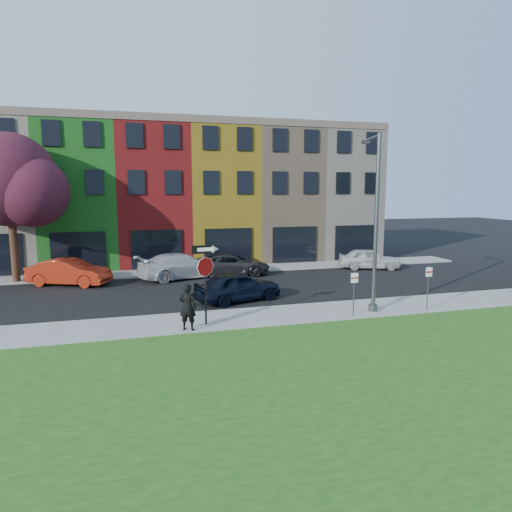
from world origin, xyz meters
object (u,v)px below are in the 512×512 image
object	(u,v)px
man	(188,307)
sedan_near	(238,286)
stop_sign	(205,268)
street_lamp	(375,223)

from	to	relation	value
man	sedan_near	xyz separation A→B (m)	(3.08, 4.44, -0.29)
stop_sign	sedan_near	xyz separation A→B (m)	(2.28, 3.92, -1.67)
man	stop_sign	bearing A→B (deg)	-122.12
stop_sign	street_lamp	world-z (taller)	street_lamp
sedan_near	street_lamp	distance (m)	7.30
stop_sign	sedan_near	distance (m)	4.83
man	street_lamp	xyz separation A→B (m)	(8.41, 0.71, 3.01)
man	sedan_near	bearing A→B (deg)	-100.07
sedan_near	street_lamp	bearing A→B (deg)	-141.40
stop_sign	sedan_near	bearing A→B (deg)	55.18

